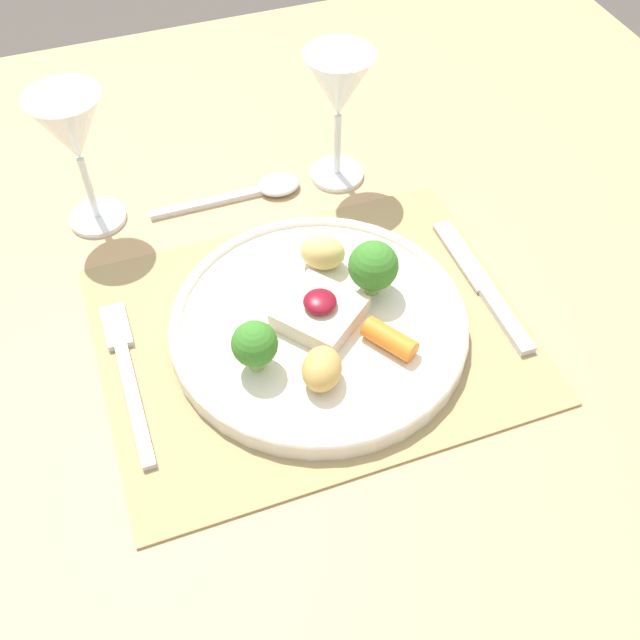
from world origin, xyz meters
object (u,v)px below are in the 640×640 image
object	(u,v)px
fork	(126,368)
knife	(488,292)
spoon	(261,189)
wine_glass_near	(339,91)
dinner_plate	(321,322)
wine_glass_far	(73,134)

from	to	relation	value
fork	knife	xyz separation A→B (m)	(0.36, -0.03, 0.00)
spoon	wine_glass_near	distance (m)	0.14
dinner_plate	wine_glass_near	bearing A→B (deg)	65.92
dinner_plate	knife	world-z (taller)	dinner_plate
dinner_plate	wine_glass_far	distance (m)	0.31
wine_glass_near	dinner_plate	bearing A→B (deg)	-114.08
spoon	knife	bearing A→B (deg)	-49.52
fork	dinner_plate	bearing A→B (deg)	-4.54
knife	wine_glass_near	bearing A→B (deg)	108.45
wine_glass_near	wine_glass_far	bearing A→B (deg)	176.17
spoon	wine_glass_far	world-z (taller)	wine_glass_far
knife	spoon	xyz separation A→B (m)	(-0.17, 0.23, -0.00)
dinner_plate	spoon	distance (m)	0.22
spoon	wine_glass_near	size ratio (longest dim) A/B	1.10
fork	spoon	world-z (taller)	spoon
dinner_plate	wine_glass_far	size ratio (longest dim) A/B	1.81
spoon	dinner_plate	bearing A→B (deg)	-87.31
dinner_plate	wine_glass_far	xyz separation A→B (m)	(-0.18, 0.24, 0.10)
dinner_plate	wine_glass_near	distance (m)	0.26
spoon	wine_glass_far	bearing A→B (deg)	178.65
wine_glass_far	dinner_plate	bearing A→B (deg)	-53.34
fork	knife	size ratio (longest dim) A/B	1.00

